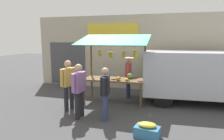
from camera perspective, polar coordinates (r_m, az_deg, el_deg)
ground_plane at (r=7.58m, az=0.64°, el=-9.03°), size 40.00×40.00×0.00m
street_backdrop at (r=9.38m, az=3.83°, el=5.02°), size 9.00×0.30×3.40m
market_stall at (r=7.26m, az=0.88°, el=2.57°), size 2.50×1.46×2.50m
vendor_with_sunhat at (r=7.97m, az=4.72°, el=-1.03°), size 0.42×0.69×1.63m
shopper_with_ponytail at (r=5.95m, az=-9.41°, el=-4.84°), size 0.26×0.69×1.62m
shopper_in_grey_tee at (r=5.77m, az=-1.95°, el=-5.80°), size 0.30×0.66×1.53m
shopper_with_shopping_bag at (r=6.66m, az=-12.33°, el=-3.23°), size 0.33×0.69×1.65m
parked_van at (r=7.92m, az=24.11°, el=-0.68°), size 4.52×2.16×1.88m
produce_crate_near at (r=5.06m, az=9.97°, el=-16.62°), size 0.64×0.46×0.37m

